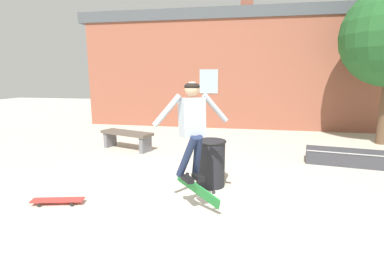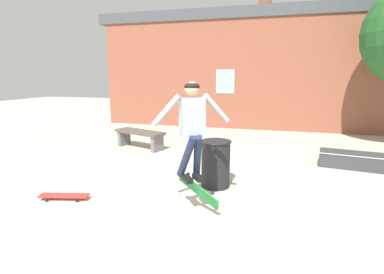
% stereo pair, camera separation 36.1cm
% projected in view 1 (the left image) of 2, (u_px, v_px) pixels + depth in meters
% --- Properties ---
extents(ground_plane, '(40.00, 40.00, 0.00)m').
position_uv_depth(ground_plane, '(184.00, 212.00, 4.53)').
color(ground_plane, beige).
extents(building_backdrop, '(11.84, 0.52, 5.38)m').
position_uv_depth(building_backdrop, '(227.00, 67.00, 11.36)').
color(building_backdrop, '#93513D').
rests_on(building_backdrop, ground_plane).
extents(park_bench, '(1.61, 0.95, 0.50)m').
position_uv_depth(park_bench, '(127.00, 137.00, 8.30)').
color(park_bench, brown).
rests_on(park_bench, ground_plane).
extents(skate_ledge, '(2.03, 0.85, 0.34)m').
position_uv_depth(skate_ledge, '(352.00, 158.00, 6.88)').
color(skate_ledge, '#38383D').
rests_on(skate_ledge, ground_plane).
extents(trash_bin, '(0.56, 0.56, 0.87)m').
position_uv_depth(trash_bin, '(211.00, 162.00, 5.53)').
color(trash_bin, black).
rests_on(trash_bin, ground_plane).
extents(skater, '(1.01, 0.77, 1.45)m').
position_uv_depth(skater, '(192.00, 123.00, 4.30)').
color(skater, '#9EA8B2').
extents(skateboard_flipping, '(0.73, 0.45, 0.48)m').
position_uv_depth(skateboard_flipping, '(198.00, 190.00, 4.49)').
color(skateboard_flipping, '#237F38').
extents(skateboard_resting, '(0.84, 0.38, 0.08)m').
position_uv_depth(skateboard_resting, '(58.00, 200.00, 4.80)').
color(skateboard_resting, red).
rests_on(skateboard_resting, ground_plane).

